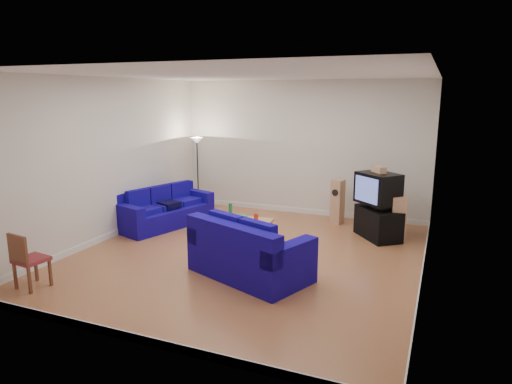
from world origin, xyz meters
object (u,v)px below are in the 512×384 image
at_px(coffee_table, 241,222).
at_px(tv_stand, 378,223).
at_px(television, 378,188).
at_px(sofa_three_seat, 164,212).
at_px(sofa_loveseat, 247,255).

bearing_deg(coffee_table, tv_stand, 26.69).
bearing_deg(television, sofa_three_seat, -128.57).
xyz_separation_m(sofa_loveseat, tv_stand, (1.65, 2.86, -0.05)).
distance_m(sofa_three_seat, tv_stand, 4.63).
xyz_separation_m(tv_stand, television, (-0.04, -0.00, 0.72)).
relative_size(sofa_three_seat, coffee_table, 1.84).
relative_size(sofa_loveseat, television, 2.17).
bearing_deg(television, coffee_table, -112.68).
xyz_separation_m(coffee_table, television, (2.45, 1.25, 0.64)).
bearing_deg(coffee_table, television, 27.07).
bearing_deg(tv_stand, coffee_table, -101.32).
relative_size(sofa_three_seat, television, 2.35).
xyz_separation_m(sofa_three_seat, tv_stand, (4.55, 0.89, 0.00)).
bearing_deg(tv_stand, television, -126.63).
bearing_deg(sofa_loveseat, sofa_three_seat, 167.01).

